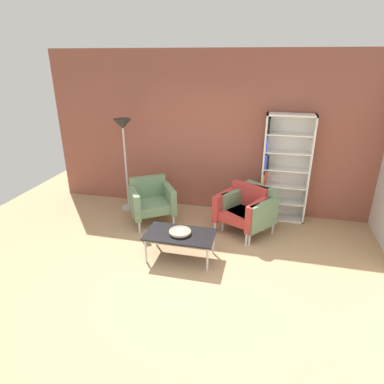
{
  "coord_description": "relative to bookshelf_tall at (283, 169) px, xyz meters",
  "views": [
    {
      "loc": [
        0.95,
        -3.44,
        2.78
      ],
      "look_at": [
        -0.07,
        0.84,
        0.95
      ],
      "focal_mm": 30.84,
      "sensor_mm": 36.0,
      "label": 1
    }
  ],
  "objects": [
    {
      "name": "ground_plane",
      "position": [
        -1.23,
        -2.26,
        -0.94
      ],
      "size": [
        8.32,
        8.32,
        0.0
      ],
      "primitive_type": "plane",
      "color": "tan"
    },
    {
      "name": "brick_back_panel",
      "position": [
        -1.23,
        0.2,
        0.51
      ],
      "size": [
        6.4,
        0.12,
        2.9
      ],
      "primitive_type": "cube",
      "color": "brown",
      "rests_on": "ground_plane"
    },
    {
      "name": "bookshelf_tall",
      "position": [
        0.0,
        0.0,
        0.0
      ],
      "size": [
        0.8,
        0.3,
        1.9
      ],
      "color": "silver",
      "rests_on": "ground_plane"
    },
    {
      "name": "coffee_table_low",
      "position": [
        -1.41,
        -1.7,
        -0.57
      ],
      "size": [
        1.0,
        0.56,
        0.4
      ],
      "color": "black",
      "rests_on": "ground_plane"
    },
    {
      "name": "decorative_bowl",
      "position": [
        -1.41,
        -1.7,
        -0.5
      ],
      "size": [
        0.32,
        0.32,
        0.05
      ],
      "color": "tan",
      "rests_on": "coffee_table_low"
    },
    {
      "name": "armchair_corner_red",
      "position": [
        -2.22,
        -0.68,
        -0.52
      ],
      "size": [
        0.94,
        0.93,
        0.78
      ],
      "rotation": [
        0.0,
        0.0,
        0.59
      ],
      "color": "slate",
      "rests_on": "ground_plane"
    },
    {
      "name": "armchair_by_bookshelf",
      "position": [
        -0.61,
        -0.67,
        -0.52
      ],
      "size": [
        0.92,
        0.89,
        0.78
      ],
      "rotation": [
        0.0,
        0.0,
        -0.44
      ],
      "color": "#B73833",
      "rests_on": "ground_plane"
    },
    {
      "name": "armchair_near_window",
      "position": [
        -0.47,
        -0.65,
        -0.52
      ],
      "size": [
        0.95,
        0.94,
        0.78
      ],
      "rotation": [
        0.0,
        0.0,
        -0.65
      ],
      "color": "slate",
      "rests_on": "ground_plane"
    },
    {
      "name": "floor_lamp_torchiere",
      "position": [
        -2.85,
        -0.27,
        0.51
      ],
      "size": [
        0.32,
        0.32,
        1.74
      ],
      "color": "silver",
      "rests_on": "ground_plane"
    }
  ]
}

